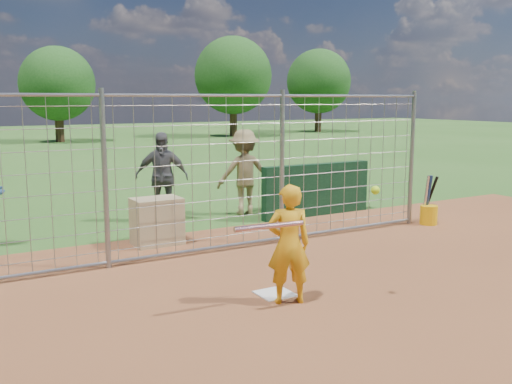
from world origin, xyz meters
TOP-DOWN VIEW (x-y plane):
  - ground at (0.00, 0.00)m, footprint 100.00×100.00m
  - home_plate at (0.00, -0.20)m, footprint 0.43×0.43m
  - dugout_wall at (3.40, 3.60)m, footprint 2.60×0.20m
  - batter at (-0.01, -0.52)m, footprint 0.62×0.51m
  - bystander_b at (0.34, 4.65)m, footprint 1.14×0.88m
  - bystander_c at (2.13, 4.46)m, footprint 1.30×0.93m
  - equipment_bin at (-0.40, 2.94)m, footprint 0.80×0.56m
  - equipment_in_play at (-0.08, -0.76)m, footprint 1.73×0.47m
  - bucket_with_bats at (4.78, 1.76)m, footprint 0.34×0.38m
  - backstop_fence at (0.00, 2.00)m, footprint 9.08×0.08m
  - tree_line at (3.13, 28.13)m, footprint 44.66×6.72m

SIDE VIEW (x-z plane):
  - ground at x=0.00m, z-range 0.00..0.00m
  - home_plate at x=0.00m, z-range 0.00..0.02m
  - bucket_with_bats at x=4.78m, z-range -0.24..0.73m
  - equipment_bin at x=-0.40m, z-range 0.00..0.80m
  - dugout_wall at x=3.40m, z-range 0.00..1.10m
  - batter at x=-0.01m, z-range 0.00..1.46m
  - bystander_b at x=0.34m, z-range 0.00..1.81m
  - bystander_c at x=2.13m, z-range 0.00..1.81m
  - equipment_in_play at x=-0.08m, z-range 0.89..1.33m
  - backstop_fence at x=0.00m, z-range -0.04..2.56m
  - tree_line at x=3.13m, z-range 0.47..6.95m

